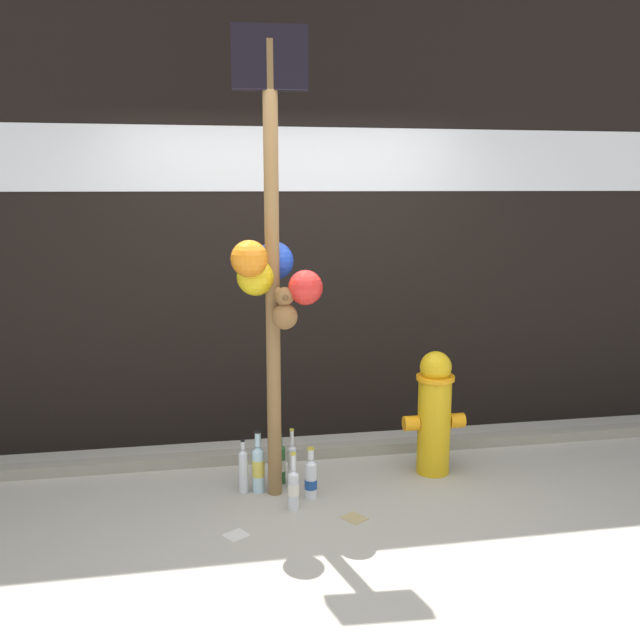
{
  "coord_description": "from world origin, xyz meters",
  "views": [
    {
      "loc": [
        -0.71,
        -3.71,
        1.95
      ],
      "look_at": [
        0.06,
        0.48,
        1.13
      ],
      "focal_mm": 39.16,
      "sensor_mm": 36.0,
      "label": 1
    }
  ],
  "objects_px": {
    "memorial_post": "(272,246)",
    "fire_hydrant": "(434,412)",
    "bottle_0": "(281,463)",
    "bottle_4": "(311,478)",
    "bottle_2": "(293,488)",
    "bottle_3": "(292,463)",
    "bottle_5": "(243,470)",
    "bottle_1": "(258,467)"
  },
  "relations": [
    {
      "from": "fire_hydrant",
      "to": "bottle_2",
      "type": "bearing_deg",
      "value": -159.16
    },
    {
      "from": "fire_hydrant",
      "to": "bottle_4",
      "type": "xyz_separation_m",
      "value": [
        -0.9,
        -0.25,
        -0.3
      ]
    },
    {
      "from": "bottle_4",
      "to": "bottle_5",
      "type": "height_order",
      "value": "bottle_5"
    },
    {
      "from": "memorial_post",
      "to": "bottle_4",
      "type": "height_order",
      "value": "memorial_post"
    },
    {
      "from": "bottle_0",
      "to": "bottle_5",
      "type": "bearing_deg",
      "value": -158.08
    },
    {
      "from": "memorial_post",
      "to": "bottle_2",
      "type": "distance_m",
      "value": 1.48
    },
    {
      "from": "bottle_0",
      "to": "bottle_3",
      "type": "relative_size",
      "value": 0.87
    },
    {
      "from": "fire_hydrant",
      "to": "bottle_5",
      "type": "relative_size",
      "value": 2.4
    },
    {
      "from": "fire_hydrant",
      "to": "bottle_0",
      "type": "distance_m",
      "value": 1.1
    },
    {
      "from": "bottle_0",
      "to": "bottle_3",
      "type": "bearing_deg",
      "value": -44.41
    },
    {
      "from": "fire_hydrant",
      "to": "bottle_1",
      "type": "relative_size",
      "value": 2.08
    },
    {
      "from": "bottle_1",
      "to": "bottle_3",
      "type": "xyz_separation_m",
      "value": [
        0.23,
        0.04,
        -0.01
      ]
    },
    {
      "from": "bottle_3",
      "to": "bottle_5",
      "type": "relative_size",
      "value": 1.11
    },
    {
      "from": "fire_hydrant",
      "to": "bottle_2",
      "type": "xyz_separation_m",
      "value": [
        -1.03,
        -0.39,
        -0.29
      ]
    },
    {
      "from": "fire_hydrant",
      "to": "bottle_2",
      "type": "height_order",
      "value": "fire_hydrant"
    },
    {
      "from": "bottle_2",
      "to": "bottle_4",
      "type": "xyz_separation_m",
      "value": [
        0.13,
        0.14,
        -0.01
      ]
    },
    {
      "from": "bottle_2",
      "to": "bottle_1",
      "type": "bearing_deg",
      "value": 122.29
    },
    {
      "from": "memorial_post",
      "to": "bottle_1",
      "type": "height_order",
      "value": "memorial_post"
    },
    {
      "from": "fire_hydrant",
      "to": "bottle_0",
      "type": "relative_size",
      "value": 2.51
    },
    {
      "from": "bottle_1",
      "to": "bottle_2",
      "type": "relative_size",
      "value": 1.13
    },
    {
      "from": "bottle_3",
      "to": "bottle_2",
      "type": "bearing_deg",
      "value": -96.55
    },
    {
      "from": "fire_hydrant",
      "to": "bottle_2",
      "type": "relative_size",
      "value": 2.35
    },
    {
      "from": "memorial_post",
      "to": "fire_hydrant",
      "type": "xyz_separation_m",
      "value": [
        1.12,
        0.16,
        -1.16
      ]
    },
    {
      "from": "bottle_1",
      "to": "bottle_0",
      "type": "bearing_deg",
      "value": 33.95
    },
    {
      "from": "bottle_2",
      "to": "bottle_3",
      "type": "bearing_deg",
      "value": 83.45
    },
    {
      "from": "bottle_0",
      "to": "bottle_4",
      "type": "xyz_separation_m",
      "value": [
        0.16,
        -0.26,
        -0.01
      ]
    },
    {
      "from": "memorial_post",
      "to": "fire_hydrant",
      "type": "distance_m",
      "value": 1.62
    },
    {
      "from": "fire_hydrant",
      "to": "bottle_3",
      "type": "xyz_separation_m",
      "value": [
        -0.99,
        -0.06,
        -0.28
      ]
    },
    {
      "from": "memorial_post",
      "to": "bottle_2",
      "type": "bearing_deg",
      "value": -68.88
    },
    {
      "from": "memorial_post",
      "to": "bottle_1",
      "type": "distance_m",
      "value": 1.44
    },
    {
      "from": "bottle_2",
      "to": "bottle_4",
      "type": "bearing_deg",
      "value": 47.47
    },
    {
      "from": "fire_hydrant",
      "to": "bottle_1",
      "type": "distance_m",
      "value": 1.25
    },
    {
      "from": "bottle_2",
      "to": "fire_hydrant",
      "type": "bearing_deg",
      "value": 20.84
    },
    {
      "from": "fire_hydrant",
      "to": "bottle_5",
      "type": "distance_m",
      "value": 1.35
    },
    {
      "from": "memorial_post",
      "to": "bottle_2",
      "type": "relative_size",
      "value": 7.81
    },
    {
      "from": "fire_hydrant",
      "to": "bottle_5",
      "type": "bearing_deg",
      "value": -175.97
    },
    {
      "from": "bottle_0",
      "to": "bottle_5",
      "type": "distance_m",
      "value": 0.28
    },
    {
      "from": "bottle_3",
      "to": "bottle_5",
      "type": "height_order",
      "value": "bottle_3"
    },
    {
      "from": "bottle_2",
      "to": "bottle_3",
      "type": "height_order",
      "value": "bottle_3"
    },
    {
      "from": "bottle_4",
      "to": "bottle_5",
      "type": "distance_m",
      "value": 0.44
    },
    {
      "from": "bottle_0",
      "to": "bottle_4",
      "type": "bearing_deg",
      "value": -58.19
    },
    {
      "from": "bottle_2",
      "to": "bottle_3",
      "type": "xyz_separation_m",
      "value": [
        0.04,
        0.34,
        0.02
      ]
    }
  ]
}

